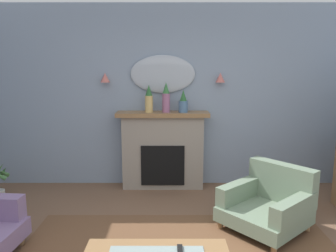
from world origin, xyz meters
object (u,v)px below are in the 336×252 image
(wall_sconce_right, at_px, (221,78))
(mantel_vase_right, at_px, (167,98))
(mantel_vase_left, at_px, (150,99))
(wall_mirror, at_px, (163,74))
(tv_remote, at_px, (181,251))
(mantel_vase_centre, at_px, (184,103))
(fireplace, at_px, (163,151))
(wall_sconce_left, at_px, (106,78))
(armchair_beside_couch, at_px, (270,202))

(wall_sconce_right, bearing_deg, mantel_vase_right, -171.47)
(mantel_vase_left, bearing_deg, wall_sconce_right, 6.52)
(wall_mirror, relative_size, tv_remote, 6.00)
(mantel_vase_centre, bearing_deg, mantel_vase_right, 180.00)
(fireplace, xyz_separation_m, tv_remote, (0.17, -2.53, -0.12))
(fireplace, height_order, wall_sconce_left, wall_sconce_left)
(tv_remote, bearing_deg, armchair_beside_couch, 49.50)
(mantel_vase_centre, xyz_separation_m, wall_mirror, (-0.30, 0.17, 0.41))
(mantel_vase_right, relative_size, mantel_vase_centre, 1.33)
(mantel_vase_centre, xyz_separation_m, wall_sconce_right, (0.55, 0.12, 0.36))
(mantel_vase_centre, bearing_deg, wall_sconce_right, 12.31)
(wall_mirror, distance_m, tv_remote, 2.96)
(mantel_vase_right, relative_size, wall_sconce_left, 3.12)
(fireplace, xyz_separation_m, wall_sconce_right, (0.85, 0.09, 1.09))
(fireplace, xyz_separation_m, armchair_beside_couch, (1.22, -1.29, -0.27))
(fireplace, distance_m, mantel_vase_centre, 0.79)
(mantel_vase_left, relative_size, wall_sconce_right, 2.88)
(mantel_vase_centre, xyz_separation_m, armchair_beside_couch, (0.92, -1.26, -0.99))
(tv_remote, xyz_separation_m, armchair_beside_couch, (1.06, 1.24, -0.15))
(wall_mirror, bearing_deg, mantel_vase_left, -139.64)
(mantel_vase_right, xyz_separation_m, wall_sconce_left, (-0.90, 0.12, 0.29))
(mantel_vase_left, distance_m, wall_sconce_left, 0.73)
(fireplace, relative_size, wall_sconce_left, 9.71)
(mantel_vase_left, relative_size, wall_sconce_left, 2.88)
(mantel_vase_left, xyz_separation_m, armchair_beside_couch, (1.42, -1.26, -1.04))
(fireplace, distance_m, wall_sconce_left, 1.38)
(wall_sconce_right, bearing_deg, wall_sconce_left, 180.00)
(wall_mirror, relative_size, wall_sconce_left, 6.86)
(tv_remote, bearing_deg, fireplace, 93.80)
(mantel_vase_right, relative_size, wall_sconce_right, 3.12)
(mantel_vase_left, height_order, wall_sconce_right, wall_sconce_right)
(fireplace, distance_m, mantel_vase_left, 0.80)
(wall_sconce_left, bearing_deg, wall_sconce_right, 0.00)
(mantel_vase_right, distance_m, mantel_vase_centre, 0.26)
(mantel_vase_centre, distance_m, tv_remote, 2.64)
(fireplace, height_order, mantel_vase_left, mantel_vase_left)
(wall_mirror, height_order, wall_sconce_right, wall_mirror)
(wall_sconce_left, bearing_deg, wall_mirror, 3.37)
(fireplace, height_order, wall_sconce_right, wall_sconce_right)
(fireplace, relative_size, mantel_vase_centre, 4.14)
(wall_sconce_left, bearing_deg, mantel_vase_left, -10.46)
(mantel_vase_left, xyz_separation_m, wall_mirror, (0.20, 0.17, 0.36))
(fireplace, relative_size, wall_mirror, 1.42)
(mantel_vase_right, relative_size, wall_mirror, 0.45)
(mantel_vase_left, height_order, wall_sconce_left, wall_sconce_left)
(mantel_vase_right, distance_m, tv_remote, 2.66)
(mantel_vase_centre, relative_size, wall_sconce_right, 2.35)
(mantel_vase_centre, bearing_deg, wall_mirror, 150.46)
(mantel_vase_left, xyz_separation_m, mantel_vase_centre, (0.50, -0.00, -0.05))
(wall_sconce_right, height_order, armchair_beside_couch, wall_sconce_right)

